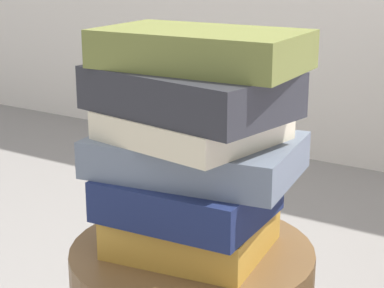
{
  "coord_description": "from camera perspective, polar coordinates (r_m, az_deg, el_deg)",
  "views": [
    {
      "loc": [
        0.51,
        -0.79,
        0.93
      ],
      "look_at": [
        0.0,
        0.0,
        0.65
      ],
      "focal_mm": 62.25,
      "sensor_mm": 36.0,
      "label": 1
    }
  ],
  "objects": [
    {
      "name": "book_charcoal",
      "position": [
        0.96,
        -0.47,
        4.6
      ],
      "size": [
        0.31,
        0.22,
        0.06
      ],
      "primitive_type": "cube",
      "rotation": [
        0.0,
        0.0,
        -0.15
      ],
      "color": "#28282D",
      "rests_on": "book_cream"
    },
    {
      "name": "book_cream",
      "position": [
        0.97,
        0.22,
        1.63
      ],
      "size": [
        0.25,
        0.24,
        0.04
      ],
      "primitive_type": "cube",
      "rotation": [
        0.0,
        0.0,
        -0.15
      ],
      "color": "beige",
      "rests_on": "book_slate"
    },
    {
      "name": "book_olive",
      "position": [
        0.96,
        0.76,
        8.16
      ],
      "size": [
        0.3,
        0.19,
        0.05
      ],
      "primitive_type": "cube",
      "rotation": [
        0.0,
        0.0,
        0.06
      ],
      "color": "olive",
      "rests_on": "book_charcoal"
    },
    {
      "name": "book_slate",
      "position": [
        1.0,
        0.37,
        -0.92
      ],
      "size": [
        0.33,
        0.24,
        0.06
      ],
      "primitive_type": "cube",
      "rotation": [
        0.0,
        0.0,
        0.16
      ],
      "color": "slate",
      "rests_on": "book_navy"
    },
    {
      "name": "book_navy",
      "position": [
        1.0,
        -0.36,
        -4.44
      ],
      "size": [
        0.25,
        0.21,
        0.06
      ],
      "primitive_type": "cube",
      "rotation": [
        0.0,
        0.0,
        0.07
      ],
      "color": "#19234C",
      "rests_on": "book_ochre"
    },
    {
      "name": "book_ochre",
      "position": [
        1.03,
        0.24,
        -7.41
      ],
      "size": [
        0.25,
        0.22,
        0.06
      ],
      "primitive_type": "cube",
      "rotation": [
        0.0,
        0.0,
        0.15
      ],
      "color": "#B7842D",
      "rests_on": "side_table"
    }
  ]
}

